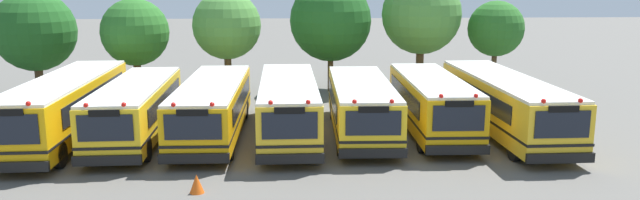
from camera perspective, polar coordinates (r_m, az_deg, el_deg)
The scene contains 15 objects.
ground_plane at distance 26.70m, azimuth -3.02°, elevation -3.40°, with size 160.00×160.00×0.00m, color #595651.
school_bus_0 at distance 28.14m, azimuth -23.16°, elevation -0.48°, with size 2.78×11.71×2.79m.
school_bus_1 at distance 26.97m, azimuth -17.21°, elevation -0.77°, with size 2.67×9.92×2.60m.
school_bus_2 at distance 26.72m, azimuth -10.25°, elevation -0.58°, with size 2.70×10.46×2.56m.
school_bus_3 at distance 26.23m, azimuth -3.05°, elevation -0.53°, with size 2.58×10.37×2.65m.
school_bus_4 at distance 26.61m, azimuth 3.98°, elevation -0.50°, with size 2.83×9.70×2.53m.
school_bus_5 at distance 27.35m, azimuth 10.65°, elevation -0.22°, with size 2.64×9.49×2.65m.
school_bus_6 at distance 28.08m, azimuth 17.20°, elevation -0.19°, with size 2.69×11.52×2.69m.
tree_0 at distance 38.49m, azimuth -25.92°, elevation 5.91°, with size 4.79×4.65×6.24m.
tree_1 at distance 35.98m, azimuth -17.27°, elevation 6.24°, with size 3.87×3.87×5.80m.
tree_2 at distance 35.72m, azimuth -9.07°, elevation 7.21°, with size 4.03×4.03×6.21m.
tree_3 at distance 36.50m, azimuth 1.00°, elevation 7.59°, with size 4.98×4.98×6.87m.
tree_4 at distance 37.16m, azimuth 9.76°, elevation 8.10°, with size 4.86×4.86×7.17m.
tree_5 at distance 38.07m, azimuth 16.69°, elevation 6.64°, with size 3.49×3.39×5.60m.
traffic_cone at distance 20.01m, azimuth -11.74°, elevation -7.86°, with size 0.48×0.48×0.63m, color #EA5914.
Camera 1 is at (0.02, -25.80, 6.89)m, focal length 33.36 mm.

